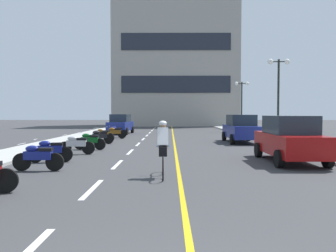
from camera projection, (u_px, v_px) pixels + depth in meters
ground_plane at (170, 140)px, 23.33m from camera, size 140.00×140.00×0.00m
curb_left at (80, 136)px, 26.36m from camera, size 2.40×72.00×0.12m
curb_right at (260, 136)px, 26.28m from camera, size 2.40×72.00×0.12m
lane_dash_1 at (92, 189)px, 8.35m from camera, size 0.14×2.20×0.01m
lane_dash_2 at (117, 164)px, 12.35m from camera, size 0.14×2.20×0.01m
lane_dash_3 at (130, 152)px, 16.34m from camera, size 0.14×2.20×0.01m
lane_dash_4 at (138, 144)px, 20.34m from camera, size 0.14×2.20×0.01m
lane_dash_5 at (143, 139)px, 24.34m from camera, size 0.14×2.20×0.01m
lane_dash_6 at (147, 135)px, 28.33m from camera, size 0.14×2.20×0.01m
lane_dash_7 at (150, 133)px, 32.33m from camera, size 0.14×2.20×0.01m
lane_dash_8 at (152, 131)px, 36.33m from camera, size 0.14×2.20×0.01m
lane_dash_9 at (154, 129)px, 40.32m from camera, size 0.14×2.20×0.01m
lane_dash_10 at (155, 127)px, 44.32m from camera, size 0.14×2.20×0.01m
lane_dash_11 at (156, 126)px, 48.32m from camera, size 0.14×2.20×0.01m
centre_line_yellow at (173, 137)px, 26.32m from camera, size 0.12×66.00×0.01m
office_building at (175, 61)px, 51.36m from camera, size 18.57×9.02×20.16m
street_lamp_mid at (279, 81)px, 22.00m from camera, size 1.46×0.36×5.42m
street_lamp_far at (242, 95)px, 33.74m from camera, size 1.46×0.36×5.02m
parked_car_near at (289, 139)px, 12.92m from camera, size 1.95×4.21×1.82m
parked_car_mid at (241, 129)px, 21.57m from camera, size 1.97×4.22×1.82m
parked_car_far at (121, 124)px, 30.66m from camera, size 2.17×4.31×1.82m
motorcycle_2 at (38, 157)px, 10.94m from camera, size 1.70×0.60×0.92m
motorcycle_3 at (50, 150)px, 12.83m from camera, size 1.69×0.60×0.92m
motorcycle_4 at (76, 144)px, 15.35m from camera, size 1.70×0.60×0.92m
motorcycle_5 at (90, 141)px, 17.30m from camera, size 1.70×0.60×0.92m
motorcycle_6 at (99, 137)px, 20.36m from camera, size 1.65×0.77×0.92m
motorcycle_7 at (103, 135)px, 22.16m from camera, size 1.63×0.81×0.92m
motorcycle_8 at (114, 133)px, 24.63m from camera, size 1.66×0.74×0.92m
motorcycle_9 at (116, 131)px, 26.37m from camera, size 1.69×0.63×0.92m
cyclist_rider at (163, 147)px, 9.92m from camera, size 0.42×1.77×1.71m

